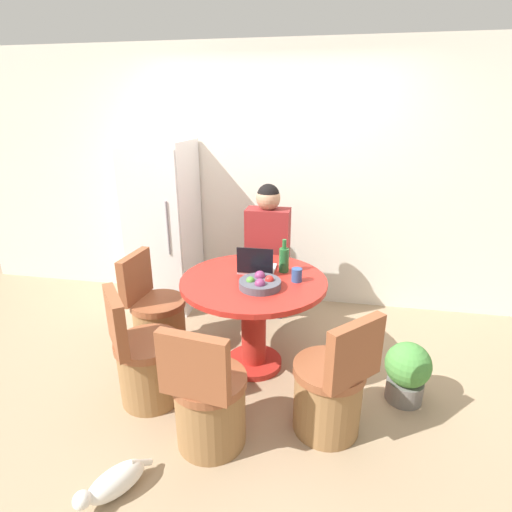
{
  "coord_description": "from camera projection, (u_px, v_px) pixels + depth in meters",
  "views": [
    {
      "loc": [
        0.57,
        -2.53,
        2.0
      ],
      "look_at": [
        0.03,
        0.3,
        0.93
      ],
      "focal_mm": 28.0,
      "sensor_mm": 36.0,
      "label": 1
    }
  ],
  "objects": [
    {
      "name": "bottle",
      "position": [
        284.0,
        259.0,
        3.14
      ],
      "size": [
        0.08,
        0.08,
        0.27
      ],
      "color": "#23602D",
      "rests_on": "dining_table"
    },
    {
      "name": "coffee_cup",
      "position": [
        297.0,
        275.0,
        2.98
      ],
      "size": [
        0.08,
        0.08,
        0.1
      ],
      "color": "#2D4C84",
      "rests_on": "dining_table"
    },
    {
      "name": "person_seated",
      "position": [
        268.0,
        247.0,
        3.76
      ],
      "size": [
        0.4,
        0.37,
        1.37
      ],
      "rotation": [
        0.0,
        0.0,
        3.14
      ],
      "color": "#2D2D38",
      "rests_on": "ground_plane"
    },
    {
      "name": "chair_near_left_corner",
      "position": [
        147.0,
        364.0,
        2.83
      ],
      "size": [
        0.53,
        0.53,
        0.88
      ],
      "rotation": [
        0.0,
        0.0,
        2.25
      ],
      "color": "olive",
      "rests_on": "ground_plane"
    },
    {
      "name": "refrigerator",
      "position": [
        164.0,
        227.0,
        4.08
      ],
      "size": [
        0.61,
        0.65,
        1.71
      ],
      "color": "white",
      "rests_on": "ground_plane"
    },
    {
      "name": "chair_near_right_corner",
      "position": [
        330.0,
        392.0,
        2.55
      ],
      "size": [
        0.53,
        0.53,
        0.88
      ],
      "rotation": [
        0.0,
        0.0,
        -2.34
      ],
      "color": "olive",
      "rests_on": "ground_plane"
    },
    {
      "name": "chair_near_camera",
      "position": [
        209.0,
        405.0,
        2.44
      ],
      "size": [
        0.47,
        0.48,
        0.88
      ],
      "rotation": [
        0.0,
        0.0,
        3.01
      ],
      "color": "olive",
      "rests_on": "ground_plane"
    },
    {
      "name": "ground_plane",
      "position": [
        245.0,
        379.0,
        3.13
      ],
      "size": [
        12.0,
        12.0,
        0.0
      ],
      "primitive_type": "plane",
      "color": "#9E8466"
    },
    {
      "name": "chair_left_side",
      "position": [
        157.0,
        320.0,
        3.42
      ],
      "size": [
        0.47,
        0.46,
        0.88
      ],
      "rotation": [
        0.0,
        0.0,
        1.5
      ],
      "color": "olive",
      "rests_on": "ground_plane"
    },
    {
      "name": "dining_table",
      "position": [
        254.0,
        305.0,
        3.11
      ],
      "size": [
        1.12,
        1.12,
        0.78
      ],
      "color": "#B2261E",
      "rests_on": "ground_plane"
    },
    {
      "name": "cat",
      "position": [
        114.0,
        483.0,
        2.17
      ],
      "size": [
        0.31,
        0.4,
        0.16
      ],
      "rotation": [
        0.0,
        0.0,
        4.13
      ],
      "color": "white",
      "rests_on": "ground_plane"
    },
    {
      "name": "laptop",
      "position": [
        257.0,
        266.0,
        3.16
      ],
      "size": [
        0.28,
        0.24,
        0.22
      ],
      "rotation": [
        0.0,
        0.0,
        3.14
      ],
      "color": "#B7B7BC",
      "rests_on": "dining_table"
    },
    {
      "name": "wall_back",
      "position": [
        275.0,
        181.0,
        4.07
      ],
      "size": [
        7.0,
        0.06,
        2.6
      ],
      "color": "silver",
      "rests_on": "ground_plane"
    },
    {
      "name": "potted_plant",
      "position": [
        407.0,
        371.0,
        2.83
      ],
      "size": [
        0.32,
        0.32,
        0.46
      ],
      "color": "slate",
      "rests_on": "ground_plane"
    },
    {
      "name": "fruit_bowl",
      "position": [
        260.0,
        283.0,
        2.88
      ],
      "size": [
        0.31,
        0.31,
        0.1
      ],
      "color": "#4C4C56",
      "rests_on": "dining_table"
    }
  ]
}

